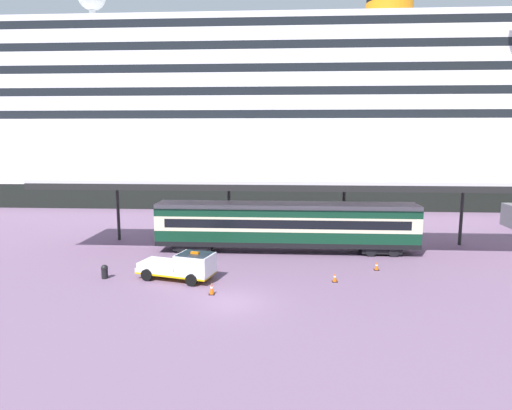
# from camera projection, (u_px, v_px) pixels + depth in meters

# --- Properties ---
(ground_plane) EXTENTS (400.00, 400.00, 0.00)m
(ground_plane) POSITION_uv_depth(u_px,v_px,m) (231.00, 302.00, 26.12)
(ground_plane) COLOR slate
(cruise_ship) EXTENTS (137.02, 30.04, 34.55)m
(cruise_ship) POSITION_uv_depth(u_px,v_px,m) (336.00, 123.00, 70.32)
(cruise_ship) COLOR black
(cruise_ship) RESTS_ON ground
(platform_canopy) EXTENTS (41.35, 6.39, 6.18)m
(platform_canopy) POSITION_uv_depth(u_px,v_px,m) (286.00, 181.00, 36.94)
(platform_canopy) COLOR silver
(platform_canopy) RESTS_ON ground
(train_carriage) EXTENTS (21.53, 2.81, 4.11)m
(train_carriage) POSITION_uv_depth(u_px,v_px,m) (286.00, 225.00, 37.11)
(train_carriage) COLOR black
(train_carriage) RESTS_ON ground
(service_truck) EXTENTS (5.55, 3.32, 2.02)m
(service_truck) POSITION_uv_depth(u_px,v_px,m) (183.00, 265.00, 30.08)
(service_truck) COLOR white
(service_truck) RESTS_ON ground
(traffic_cone_near) EXTENTS (0.36, 0.36, 0.78)m
(traffic_cone_near) POSITION_uv_depth(u_px,v_px,m) (212.00, 288.00, 27.35)
(traffic_cone_near) COLOR black
(traffic_cone_near) RESTS_ON ground
(traffic_cone_mid) EXTENTS (0.36, 0.36, 0.63)m
(traffic_cone_mid) POSITION_uv_depth(u_px,v_px,m) (335.00, 277.00, 29.71)
(traffic_cone_mid) COLOR black
(traffic_cone_mid) RESTS_ON ground
(traffic_cone_far) EXTENTS (0.36, 0.36, 0.65)m
(traffic_cone_far) POSITION_uv_depth(u_px,v_px,m) (377.00, 266.00, 32.29)
(traffic_cone_far) COLOR black
(traffic_cone_far) RESTS_ON ground
(quay_bollard) EXTENTS (0.48, 0.48, 0.96)m
(quay_bollard) POSITION_uv_depth(u_px,v_px,m) (105.00, 271.00, 30.41)
(quay_bollard) COLOR black
(quay_bollard) RESTS_ON ground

